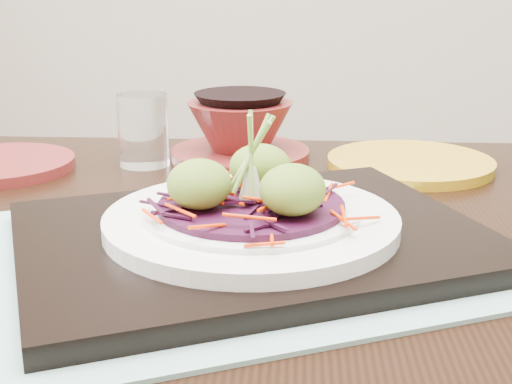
% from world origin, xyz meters
% --- Properties ---
extents(dining_table, '(1.21, 0.90, 0.70)m').
position_xyz_m(dining_table, '(-0.03, -0.06, 0.61)').
color(dining_table, black).
rests_on(dining_table, ground).
extents(placemat, '(0.57, 0.54, 0.00)m').
position_xyz_m(placemat, '(0.01, -0.11, 0.70)').
color(placemat, '#88B0A3').
rests_on(placemat, dining_table).
extents(serving_tray, '(0.49, 0.46, 0.02)m').
position_xyz_m(serving_tray, '(0.01, -0.11, 0.71)').
color(serving_tray, black).
rests_on(serving_tray, placemat).
extents(white_plate, '(0.26, 0.26, 0.02)m').
position_xyz_m(white_plate, '(0.01, -0.11, 0.73)').
color(white_plate, white).
rests_on(white_plate, serving_tray).
extents(cabbage_bed, '(0.16, 0.16, 0.01)m').
position_xyz_m(cabbage_bed, '(0.01, -0.11, 0.74)').
color(cabbage_bed, '#390B2A').
rests_on(cabbage_bed, white_plate).
extents(carrot_julienne, '(0.20, 0.20, 0.01)m').
position_xyz_m(carrot_julienne, '(0.01, -0.11, 0.75)').
color(carrot_julienne, '#ED3104').
rests_on(carrot_julienne, cabbage_bed).
extents(guacamole_scoops, '(0.14, 0.12, 0.04)m').
position_xyz_m(guacamole_scoops, '(0.01, -0.11, 0.76)').
color(guacamole_scoops, olive).
rests_on(guacamole_scoops, cabbage_bed).
extents(scallion_garnish, '(0.06, 0.06, 0.09)m').
position_xyz_m(scallion_garnish, '(0.01, -0.11, 0.78)').
color(scallion_garnish, '#81AF46').
rests_on(scallion_garnish, cabbage_bed).
extents(water_glass, '(0.08, 0.08, 0.09)m').
position_xyz_m(water_glass, '(-0.18, 0.15, 0.74)').
color(water_glass, white).
rests_on(water_glass, dining_table).
extents(terracotta_bowl_set, '(0.22, 0.22, 0.08)m').
position_xyz_m(terracotta_bowl_set, '(-0.07, 0.20, 0.73)').
color(terracotta_bowl_set, maroon).
rests_on(terracotta_bowl_set, dining_table).
extents(yellow_plate, '(0.23, 0.23, 0.01)m').
position_xyz_m(yellow_plate, '(0.15, 0.20, 0.70)').
color(yellow_plate, '#B98414').
rests_on(yellow_plate, dining_table).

